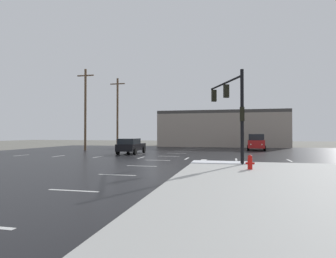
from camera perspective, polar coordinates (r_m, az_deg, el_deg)
ground_plane at (r=24.01m, az=-0.90°, el=-5.96°), size 120.00×120.00×0.00m
road_asphalt at (r=24.01m, az=-0.90°, el=-5.94°), size 44.00×44.00×0.02m
snow_strip_curbside at (r=19.36m, az=10.87°, el=-6.64°), size 4.00×1.60×0.06m
lane_markings at (r=22.41m, az=1.28°, el=-6.26°), size 36.15×36.15×0.01m
traffic_signal_mast at (r=20.09m, az=12.81°, el=5.13°), size 2.48×5.36×6.08m
fire_hydrant at (r=16.17m, az=16.27°, el=-6.45°), size 0.48×0.26×0.79m
strip_building_background at (r=47.37m, az=10.88°, el=0.01°), size 20.12×8.00×5.75m
suv_red at (r=37.17m, az=17.44°, el=-2.46°), size 2.47×4.95×2.03m
sedan_black at (r=29.46m, az=-7.53°, el=-3.36°), size 2.08×4.56×1.58m
utility_pole_far at (r=36.61m, az=-16.39°, el=4.10°), size 2.20×0.28×10.16m
utility_pole_distant at (r=41.20m, az=-10.19°, el=3.47°), size 2.20×0.28×10.08m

